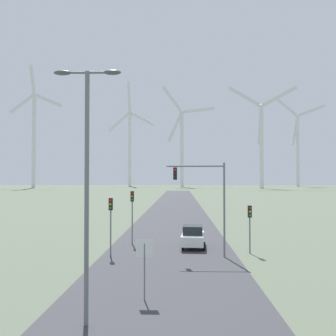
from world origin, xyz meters
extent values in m
cube|color=#38383D|center=(0.00, 48.00, 0.00)|extent=(10.00, 240.00, 0.01)
cylinder|color=slate|center=(-2.85, 8.58, 4.97)|extent=(0.18, 0.18, 9.95)
cylinder|color=slate|center=(-2.85, 8.58, 9.90)|extent=(1.98, 0.10, 0.10)
ellipsoid|color=#4C4C51|center=(-3.84, 8.58, 9.90)|extent=(0.70, 0.32, 0.20)
ellipsoid|color=#4C4C51|center=(-1.86, 8.58, 9.90)|extent=(0.70, 0.32, 0.20)
cylinder|color=slate|center=(-0.87, 11.78, 1.33)|extent=(0.07, 0.07, 2.65)
cube|color=white|center=(-0.87, 11.76, 2.42)|extent=(0.81, 0.01, 0.81)
cube|color=red|center=(-0.87, 11.78, 2.42)|extent=(0.76, 0.02, 0.76)
cylinder|color=slate|center=(-4.31, 22.16, 2.12)|extent=(0.11, 0.11, 4.25)
cube|color=black|center=(-4.31, 22.16, 3.80)|extent=(0.28, 0.24, 0.90)
sphere|color=red|center=(-4.31, 22.02, 4.07)|extent=(0.16, 0.16, 0.16)
sphere|color=gold|center=(-4.31, 22.02, 3.80)|extent=(0.16, 0.16, 0.16)
sphere|color=green|center=(-4.31, 22.02, 3.53)|extent=(0.16, 0.16, 0.16)
cylinder|color=slate|center=(6.09, 23.28, 1.82)|extent=(0.11, 0.11, 3.64)
cube|color=black|center=(6.09, 23.28, 3.19)|extent=(0.28, 0.24, 0.90)
sphere|color=red|center=(6.09, 23.15, 3.46)|extent=(0.16, 0.16, 0.16)
sphere|color=gold|center=(6.09, 23.15, 3.19)|extent=(0.16, 0.16, 0.16)
sphere|color=green|center=(6.09, 23.15, 2.92)|extent=(0.16, 0.16, 0.16)
cylinder|color=slate|center=(-3.33, 27.19, 2.29)|extent=(0.11, 0.11, 4.58)
cube|color=black|center=(-3.33, 27.19, 4.13)|extent=(0.28, 0.24, 0.90)
sphere|color=red|center=(-3.33, 27.06, 4.40)|extent=(0.16, 0.16, 0.16)
sphere|color=gold|center=(-3.33, 27.06, 4.13)|extent=(0.16, 0.16, 0.16)
sphere|color=green|center=(-3.33, 27.06, 3.86)|extent=(0.16, 0.16, 0.16)
cylinder|color=slate|center=(4.02, 21.94, 3.42)|extent=(0.14, 0.14, 6.85)
cylinder|color=slate|center=(1.92, 21.94, 6.60)|extent=(4.20, 0.12, 0.12)
cube|color=black|center=(0.45, 21.94, 6.05)|extent=(0.28, 0.24, 0.90)
sphere|color=red|center=(0.45, 21.80, 6.32)|extent=(0.18, 0.18, 0.18)
cube|color=white|center=(1.86, 25.79, 0.73)|extent=(2.08, 4.21, 0.80)
cube|color=#1E2328|center=(1.86, 25.64, 1.48)|extent=(1.70, 2.20, 0.70)
cylinder|color=black|center=(1.04, 27.06, 0.33)|extent=(0.22, 0.66, 0.66)
cylinder|color=black|center=(2.69, 27.06, 0.33)|extent=(0.22, 0.66, 0.66)
cylinder|color=black|center=(1.04, 24.52, 0.33)|extent=(0.22, 0.66, 0.66)
cylinder|color=black|center=(2.69, 24.52, 0.33)|extent=(0.22, 0.66, 0.66)
cylinder|color=silver|center=(-81.28, 210.75, 26.32)|extent=(2.20, 2.20, 52.64)
sphere|color=silver|center=(-81.28, 210.75, 52.64)|extent=(2.60, 2.60, 2.60)
cube|color=silver|center=(-82.39, 210.73, 61.37)|extent=(3.84, 0.56, 16.39)
cube|color=silver|center=(-88.29, 210.65, 47.32)|extent=(14.07, 0.70, 11.29)
cube|color=silver|center=(-73.17, 210.86, 49.23)|extent=(15.73, 0.73, 7.97)
cylinder|color=silver|center=(-32.77, 254.38, 24.77)|extent=(2.20, 2.20, 49.55)
sphere|color=silver|center=(-32.77, 254.38, 49.55)|extent=(2.60, 2.60, 2.60)
cube|color=silver|center=(-24.22, 249.91, 44.69)|extent=(17.02, 9.23, 10.74)
cube|color=silver|center=(-33.32, 254.67, 60.33)|extent=(2.86, 1.82, 20.38)
cube|color=silver|center=(-40.77, 258.57, 43.62)|extent=(16.15, 8.77, 12.65)
cylinder|color=silver|center=(1.97, 231.32, 22.84)|extent=(2.20, 2.20, 45.68)
sphere|color=silver|center=(1.97, 231.32, 45.68)|extent=(2.60, 2.60, 2.60)
cube|color=silver|center=(-2.18, 231.57, 36.38)|extent=(9.43, 1.07, 18.14)
cube|color=silver|center=(12.08, 230.70, 46.73)|extent=(19.14, 1.66, 3.76)
cube|color=silver|center=(-4.00, 231.68, 53.92)|extent=(12.65, 1.26, 16.49)
cylinder|color=silver|center=(44.03, 202.37, 21.87)|extent=(2.20, 2.20, 43.73)
sphere|color=silver|center=(44.03, 202.37, 43.73)|extent=(2.60, 2.60, 2.60)
cube|color=silver|center=(53.10, 200.42, 48.51)|extent=(17.91, 4.32, 10.55)
cube|color=silver|center=(35.46, 204.21, 49.38)|extent=(17.13, 4.15, 12.10)
cube|color=silver|center=(43.54, 202.48, 33.32)|extent=(2.79, 1.07, 19.62)
cylinder|color=silver|center=(77.60, 251.41, 23.14)|extent=(2.20, 2.20, 46.29)
sphere|color=silver|center=(77.60, 251.41, 46.29)|extent=(2.60, 2.60, 2.60)
cube|color=silver|center=(75.96, 251.37, 36.45)|extent=(4.87, 0.63, 18.69)
cube|color=silver|center=(86.94, 251.66, 49.78)|extent=(18.10, 0.98, 8.21)
cube|color=silver|center=(69.91, 251.20, 52.63)|extent=(15.54, 0.91, 13.25)
camera|label=1|loc=(0.80, -6.71, 5.74)|focal=42.00mm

